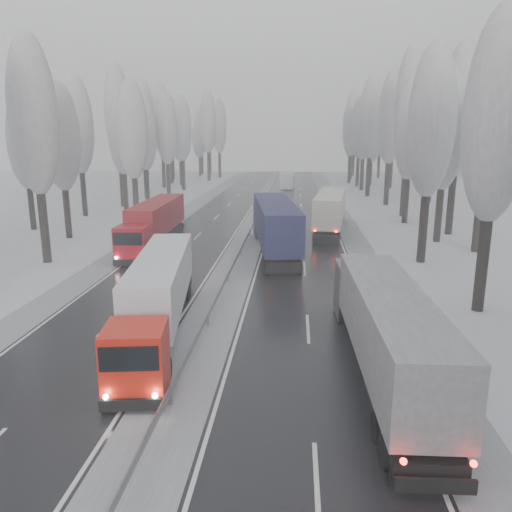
# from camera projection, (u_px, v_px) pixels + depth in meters

# --- Properties ---
(ground) EXTENTS (260.00, 260.00, 0.00)m
(ground) POSITION_uv_depth(u_px,v_px,m) (138.00, 476.00, 14.69)
(ground) COLOR silver
(ground) RESTS_ON ground
(carriageway_right) EXTENTS (7.50, 200.00, 0.03)m
(carriageway_right) POSITION_uv_depth(u_px,v_px,m) (304.00, 251.00, 43.35)
(carriageway_right) COLOR black
(carriageway_right) RESTS_ON ground
(carriageway_left) EXTENTS (7.50, 200.00, 0.03)m
(carriageway_left) POSITION_uv_depth(u_px,v_px,m) (185.00, 249.00, 44.17)
(carriageway_left) COLOR black
(carriageway_left) RESTS_ON ground
(median_slush) EXTENTS (3.00, 200.00, 0.04)m
(median_slush) POSITION_uv_depth(u_px,v_px,m) (244.00, 250.00, 43.76)
(median_slush) COLOR #AAACB3
(median_slush) RESTS_ON ground
(shoulder_right) EXTENTS (2.40, 200.00, 0.04)m
(shoulder_right) POSITION_uv_depth(u_px,v_px,m) (361.00, 252.00, 42.96)
(shoulder_right) COLOR #AAACB3
(shoulder_right) RESTS_ON ground
(shoulder_left) EXTENTS (2.40, 200.00, 0.04)m
(shoulder_left) POSITION_uv_depth(u_px,v_px,m) (130.00, 248.00, 44.55)
(shoulder_left) COLOR #AAACB3
(shoulder_left) RESTS_ON ground
(median_guardrail) EXTENTS (0.12, 200.00, 0.76)m
(median_guardrail) POSITION_uv_depth(u_px,v_px,m) (244.00, 244.00, 43.61)
(median_guardrail) COLOR slate
(median_guardrail) RESTS_ON ground
(tree_16) EXTENTS (3.60, 3.60, 16.53)m
(tree_16) POSITION_uv_depth(u_px,v_px,m) (498.00, 118.00, 26.21)
(tree_16) COLOR black
(tree_16) RESTS_ON ground
(tree_18) EXTENTS (3.60, 3.60, 16.58)m
(tree_18) POSITION_uv_depth(u_px,v_px,m) (431.00, 123.00, 37.25)
(tree_18) COLOR black
(tree_18) RESTS_ON ground
(tree_19) EXTENTS (3.60, 3.60, 14.57)m
(tree_19) POSITION_uv_depth(u_px,v_px,m) (486.00, 140.00, 41.00)
(tree_19) COLOR black
(tree_19) RESTS_ON ground
(tree_20) EXTENTS (3.60, 3.60, 15.71)m
(tree_20) POSITION_uv_depth(u_px,v_px,m) (446.00, 132.00, 45.00)
(tree_20) COLOR black
(tree_20) RESTS_ON ground
(tree_21) EXTENTS (3.60, 3.60, 18.62)m
(tree_21) POSITION_uv_depth(u_px,v_px,m) (459.00, 112.00, 48.27)
(tree_21) COLOR black
(tree_21) RESTS_ON ground
(tree_22) EXTENTS (3.60, 3.60, 15.86)m
(tree_22) POSITION_uv_depth(u_px,v_px,m) (411.00, 132.00, 55.16)
(tree_22) COLOR black
(tree_22) RESTS_ON ground
(tree_23) EXTENTS (3.60, 3.60, 13.55)m
(tree_23) POSITION_uv_depth(u_px,v_px,m) (456.00, 145.00, 58.89)
(tree_23) COLOR black
(tree_23) RESTS_ON ground
(tree_24) EXTENTS (3.60, 3.60, 20.49)m
(tree_24) POSITION_uv_depth(u_px,v_px,m) (410.00, 107.00, 59.65)
(tree_24) COLOR black
(tree_24) RESTS_ON ground
(tree_25) EXTENTS (3.60, 3.60, 19.44)m
(tree_25) POSITION_uv_depth(u_px,v_px,m) (458.00, 114.00, 63.15)
(tree_25) COLOR black
(tree_25) RESTS_ON ground
(tree_26) EXTENTS (3.60, 3.60, 18.78)m
(tree_26) POSITION_uv_depth(u_px,v_px,m) (391.00, 119.00, 69.87)
(tree_26) COLOR black
(tree_26) RESTS_ON ground
(tree_27) EXTENTS (3.60, 3.60, 17.62)m
(tree_27) POSITION_uv_depth(u_px,v_px,m) (435.00, 125.00, 73.36)
(tree_27) COLOR black
(tree_27) RESTS_ON ground
(tree_28) EXTENTS (3.60, 3.60, 19.62)m
(tree_28) POSITION_uv_depth(u_px,v_px,m) (371.00, 118.00, 80.19)
(tree_28) COLOR black
(tree_28) RESTS_ON ground
(tree_29) EXTENTS (3.60, 3.60, 18.11)m
(tree_29) POSITION_uv_depth(u_px,v_px,m) (412.00, 124.00, 83.72)
(tree_29) COLOR black
(tree_29) RESTS_ON ground
(tree_30) EXTENTS (3.60, 3.60, 17.86)m
(tree_30) POSITION_uv_depth(u_px,v_px,m) (364.00, 126.00, 89.88)
(tree_30) COLOR black
(tree_30) RESTS_ON ground
(tree_31) EXTENTS (3.60, 3.60, 18.58)m
(tree_31) POSITION_uv_depth(u_px,v_px,m) (394.00, 124.00, 93.19)
(tree_31) COLOR black
(tree_31) RESTS_ON ground
(tree_32) EXTENTS (3.60, 3.60, 17.33)m
(tree_32) POSITION_uv_depth(u_px,v_px,m) (360.00, 129.00, 97.23)
(tree_32) COLOR black
(tree_32) RESTS_ON ground
(tree_33) EXTENTS (3.60, 3.60, 14.33)m
(tree_33) POSITION_uv_depth(u_px,v_px,m) (372.00, 139.00, 101.31)
(tree_33) COLOR black
(tree_33) RESTS_ON ground
(tree_34) EXTENTS (3.60, 3.60, 17.63)m
(tree_34) POSITION_uv_depth(u_px,v_px,m) (351.00, 128.00, 104.14)
(tree_34) COLOR black
(tree_34) RESTS_ON ground
(tree_35) EXTENTS (3.60, 3.60, 18.25)m
(tree_35) POSITION_uv_depth(u_px,v_px,m) (393.00, 127.00, 107.21)
(tree_35) COLOR black
(tree_35) RESTS_ON ground
(tree_36) EXTENTS (3.60, 3.60, 20.23)m
(tree_36) POSITION_uv_depth(u_px,v_px,m) (353.00, 121.00, 113.20)
(tree_36) COLOR black
(tree_36) RESTS_ON ground
(tree_37) EXTENTS (3.60, 3.60, 16.37)m
(tree_37) POSITION_uv_depth(u_px,v_px,m) (380.00, 133.00, 117.10)
(tree_37) COLOR black
(tree_37) RESTS_ON ground
(tree_38) EXTENTS (3.60, 3.60, 17.97)m
(tree_38) POSITION_uv_depth(u_px,v_px,m) (355.00, 129.00, 123.64)
(tree_38) COLOR black
(tree_38) RESTS_ON ground
(tree_39) EXTENTS (3.60, 3.60, 16.19)m
(tree_39) POSITION_uv_depth(u_px,v_px,m) (364.00, 133.00, 127.56)
(tree_39) COLOR black
(tree_39) RESTS_ON ground
(tree_58) EXTENTS (3.60, 3.60, 17.21)m
(tree_58) POSITION_uv_depth(u_px,v_px,m) (33.00, 117.00, 37.08)
(tree_58) COLOR black
(tree_58) RESTS_ON ground
(tree_60) EXTENTS (3.60, 3.60, 14.84)m
(tree_60) POSITION_uv_depth(u_px,v_px,m) (61.00, 138.00, 46.97)
(tree_60) COLOR black
(tree_60) RESTS_ON ground
(tree_61) EXTENTS (3.60, 3.60, 13.95)m
(tree_61) POSITION_uv_depth(u_px,v_px,m) (25.00, 143.00, 51.43)
(tree_61) COLOR black
(tree_61) RESTS_ON ground
(tree_62) EXTENTS (3.60, 3.60, 16.04)m
(tree_62) POSITION_uv_depth(u_px,v_px,m) (132.00, 131.00, 55.73)
(tree_62) COLOR black
(tree_62) RESTS_ON ground
(tree_63) EXTENTS (3.60, 3.60, 16.88)m
(tree_63) POSITION_uv_depth(u_px,v_px,m) (78.00, 126.00, 60.10)
(tree_63) COLOR black
(tree_63) RESTS_ON ground
(tree_64) EXTENTS (3.60, 3.60, 15.42)m
(tree_64) POSITION_uv_depth(u_px,v_px,m) (122.00, 134.00, 64.87)
(tree_64) COLOR black
(tree_64) RESTS_ON ground
(tree_65) EXTENTS (3.60, 3.60, 19.48)m
(tree_65) POSITION_uv_depth(u_px,v_px,m) (118.00, 115.00, 68.28)
(tree_65) COLOR black
(tree_65) RESTS_ON ground
(tree_66) EXTENTS (3.60, 3.60, 15.23)m
(tree_66) POSITION_uv_depth(u_px,v_px,m) (145.00, 136.00, 74.22)
(tree_66) COLOR black
(tree_66) RESTS_ON ground
(tree_67) EXTENTS (3.60, 3.60, 17.09)m
(tree_67) POSITION_uv_depth(u_px,v_px,m) (143.00, 128.00, 77.93)
(tree_67) COLOR black
(tree_67) RESTS_ON ground
(tree_68) EXTENTS (3.60, 3.60, 16.65)m
(tree_68) POSITION_uv_depth(u_px,v_px,m) (166.00, 130.00, 80.44)
(tree_68) COLOR black
(tree_68) RESTS_ON ground
(tree_69) EXTENTS (3.60, 3.60, 19.35)m
(tree_69) POSITION_uv_depth(u_px,v_px,m) (144.00, 120.00, 84.30)
(tree_69) COLOR black
(tree_69) RESTS_ON ground
(tree_70) EXTENTS (3.60, 3.60, 17.09)m
(tree_70) POSITION_uv_depth(u_px,v_px,m) (182.00, 129.00, 90.12)
(tree_70) COLOR black
(tree_70) RESTS_ON ground
(tree_71) EXTENTS (3.60, 3.60, 19.61)m
(tree_71) POSITION_uv_depth(u_px,v_px,m) (161.00, 120.00, 94.00)
(tree_71) COLOR black
(tree_71) RESTS_ON ground
(tree_72) EXTENTS (3.60, 3.60, 15.11)m
(tree_72) POSITION_uv_depth(u_px,v_px,m) (180.00, 136.00, 99.68)
(tree_72) COLOR black
(tree_72) RESTS_ON ground
(tree_73) EXTENTS (3.60, 3.60, 17.22)m
(tree_73) POSITION_uv_depth(u_px,v_px,m) (170.00, 129.00, 103.47)
(tree_73) COLOR black
(tree_73) RESTS_ON ground
(tree_74) EXTENTS (3.60, 3.60, 19.68)m
(tree_74) POSITION_uv_depth(u_px,v_px,m) (208.00, 122.00, 109.16)
(tree_74) COLOR black
(tree_74) RESTS_ON ground
(tree_75) EXTENTS (3.60, 3.60, 18.60)m
(tree_75) POSITION_uv_depth(u_px,v_px,m) (172.00, 126.00, 113.91)
(tree_75) COLOR black
(tree_75) RESTS_ON ground
(tree_76) EXTENTS (3.60, 3.60, 18.55)m
(tree_76) POSITION_uv_depth(u_px,v_px,m) (219.00, 127.00, 118.35)
(tree_76) COLOR black
(tree_76) RESTS_ON ground
(tree_77) EXTENTS (3.60, 3.60, 14.32)m
(tree_77) POSITION_uv_depth(u_px,v_px,m) (199.00, 138.00, 123.29)
(tree_77) COLOR black
(tree_77) RESTS_ON ground
(tree_78) EXTENTS (3.60, 3.60, 19.55)m
(tree_78) POSITION_uv_depth(u_px,v_px,m) (209.00, 124.00, 124.86)
(tree_78) COLOR black
(tree_78) RESTS_ON ground
(tree_79) EXTENTS (3.60, 3.60, 17.07)m
(tree_79) POSITION_uv_depth(u_px,v_px,m) (201.00, 131.00, 129.32)
(tree_79) COLOR black
(tree_79) RESTS_ON ground
(truck_grey_tarp) EXTENTS (2.85, 15.50, 3.96)m
(truck_grey_tarp) POSITION_uv_depth(u_px,v_px,m) (384.00, 322.00, 20.51)
(truck_grey_tarp) COLOR #444448
(truck_grey_tarp) RESTS_ON ground
(truck_blue_box) EXTENTS (5.07, 17.71, 4.50)m
(truck_blue_box) POSITION_uv_depth(u_px,v_px,m) (274.00, 223.00, 42.12)
(truck_blue_box) COLOR #201F4F
(truck_blue_box) RESTS_ON ground
(truck_cream_box) EXTENTS (4.51, 16.23, 4.13)m
(truck_cream_box) POSITION_uv_depth(u_px,v_px,m) (331.00, 208.00, 52.26)
(truck_cream_box) COLOR #B9B0A4
(truck_cream_box) RESTS_ON ground
(box_truck_distant) EXTENTS (2.59, 8.04, 2.99)m
(box_truck_distant) POSITION_uv_depth(u_px,v_px,m) (287.00, 180.00, 95.13)
(box_truck_distant) COLOR silver
(box_truck_distant) RESTS_ON ground
(truck_red_white) EXTENTS (4.20, 14.66, 3.73)m
(truck_red_white) POSITION_uv_depth(u_px,v_px,m) (159.00, 290.00, 25.16)
(truck_red_white) COLOR red
(truck_red_white) RESTS_ON ground
(truck_red_red) EXTENTS (2.77, 15.43, 3.94)m
(truck_red_red) POSITION_uv_depth(u_px,v_px,m) (155.00, 221.00, 45.01)
(truck_red_red) COLOR #9C0813
(truck_red_red) RESTS_ON ground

